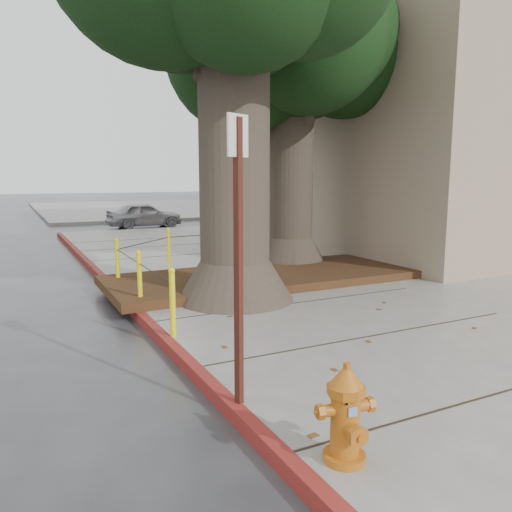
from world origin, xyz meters
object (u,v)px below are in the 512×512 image
at_px(fire_hydrant, 346,414).
at_px(car_red, 308,209).
at_px(car_silver, 144,215).
at_px(signpost, 238,246).

relative_size(fire_hydrant, car_red, 0.22).
bearing_deg(car_silver, fire_hydrant, 166.62).
xyz_separation_m(fire_hydrant, car_red, (12.12, 19.45, 0.07)).
distance_m(fire_hydrant, car_silver, 20.03).
distance_m(car_silver, car_red, 8.63).
relative_size(fire_hydrant, signpost, 0.29).
xyz_separation_m(fire_hydrant, car_silver, (3.50, 19.72, 0.04)).
bearing_deg(signpost, fire_hydrant, -101.46).
height_order(signpost, car_red, signpost).
xyz_separation_m(car_silver, car_red, (8.63, -0.27, 0.03)).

